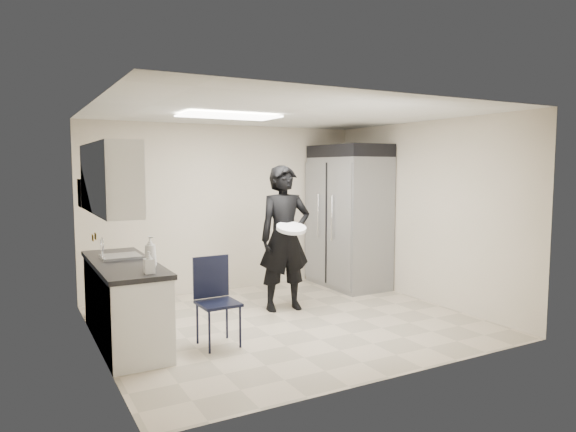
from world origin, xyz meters
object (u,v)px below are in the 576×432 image
lower_counter (125,304)px  man_tuxedo (285,238)px  commercial_fridge (348,222)px  folding_chair (218,304)px

lower_counter → man_tuxedo: 2.28m
commercial_fridge → man_tuxedo: bearing=-154.5°
lower_counter → commercial_fridge: size_ratio=0.90×
folding_chair → man_tuxedo: (1.32, 0.93, 0.52)m
lower_counter → folding_chair: 1.06m
commercial_fridge → folding_chair: (-2.91, -1.69, -0.58)m
lower_counter → folding_chair: bearing=-35.0°
lower_counter → commercial_fridge: bearing=15.9°
lower_counter → man_tuxedo: (2.19, 0.31, 0.55)m
commercial_fridge → man_tuxedo: (-1.59, -0.76, -0.07)m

